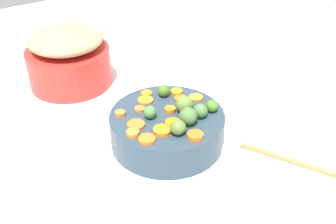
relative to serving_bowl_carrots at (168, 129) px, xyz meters
name	(u,v)px	position (x,y,z in m)	size (l,w,h in m)	color
tabletop	(180,139)	(0.00, 0.04, -0.05)	(2.40, 2.40, 0.02)	white
serving_bowl_carrots	(168,129)	(0.00, 0.00, 0.00)	(0.27, 0.27, 0.08)	#2C3E4D
metal_pot	(70,66)	(-0.41, -0.08, 0.02)	(0.24, 0.24, 0.11)	red
stuffing_mound	(66,39)	(-0.41, -0.08, 0.10)	(0.21, 0.21, 0.06)	tan
carrot_slice_0	(133,133)	(0.02, -0.11, 0.05)	(0.03, 0.03, 0.01)	orange
carrot_slice_1	(173,124)	(0.04, -0.01, 0.05)	(0.03, 0.03, 0.01)	orange
carrot_slice_2	(170,110)	(-0.01, 0.01, 0.05)	(0.03, 0.03, 0.01)	orange
carrot_slice_3	(145,100)	(-0.08, -0.01, 0.04)	(0.04, 0.04, 0.01)	orange
carrot_slice_4	(120,113)	(-0.06, -0.09, 0.05)	(0.02, 0.02, 0.01)	orange
carrot_slice_5	(147,93)	(-0.11, 0.01, 0.04)	(0.03, 0.03, 0.01)	orange
carrot_slice_6	(147,139)	(0.05, -0.09, 0.04)	(0.04, 0.04, 0.01)	orange
carrot_slice_7	(181,99)	(-0.04, 0.06, 0.04)	(0.03, 0.03, 0.01)	orange
carrot_slice_8	(140,109)	(-0.06, -0.04, 0.04)	(0.02, 0.02, 0.01)	orange
carrot_slice_9	(195,135)	(0.10, 0.00, 0.05)	(0.04, 0.04, 0.01)	orange
carrot_slice_10	(196,98)	(-0.02, 0.10, 0.04)	(0.03, 0.03, 0.01)	orange
carrot_slice_11	(162,131)	(0.05, -0.05, 0.04)	(0.04, 0.04, 0.01)	orange
carrot_slice_12	(135,125)	(-0.01, -0.08, 0.04)	(0.04, 0.04, 0.01)	orange
carrot_slice_13	(177,92)	(-0.07, 0.08, 0.04)	(0.03, 0.03, 0.01)	orange
brussels_sprout_0	(150,112)	(-0.02, -0.04, 0.06)	(0.03, 0.03, 0.03)	#488141
brussels_sprout_1	(186,104)	(0.01, 0.04, 0.06)	(0.04, 0.04, 0.04)	olive
brussels_sprout_2	(212,106)	(0.04, 0.10, 0.05)	(0.03, 0.03, 0.03)	#477924
brussels_sprout_3	(188,116)	(0.05, 0.02, 0.06)	(0.04, 0.04, 0.04)	#457135
brussels_sprout_4	(178,127)	(0.07, -0.02, 0.06)	(0.04, 0.04, 0.04)	#5A7032
brussels_sprout_5	(200,111)	(0.05, 0.06, 0.06)	(0.03, 0.03, 0.03)	#48713C
brussels_sprout_6	(163,91)	(-0.08, 0.04, 0.06)	(0.03, 0.03, 0.03)	#457125
wooden_spoon	(322,171)	(0.28, 0.22, -0.04)	(0.26, 0.15, 0.01)	#B87845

